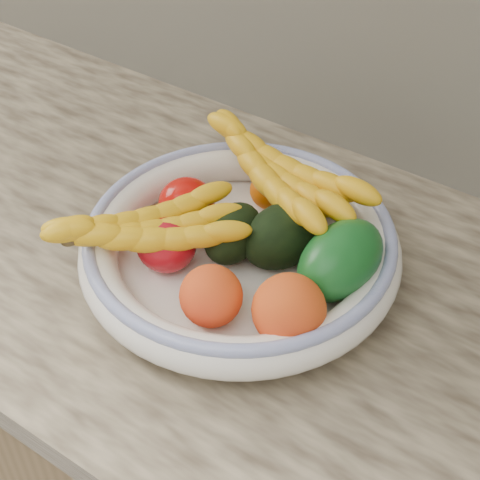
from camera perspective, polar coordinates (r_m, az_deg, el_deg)
The scene contains 13 objects.
kitchen_counter at distance 1.28m, azimuth 0.67°, elevation -16.02°, with size 2.44×0.66×1.40m.
fruit_bowl at distance 0.89m, azimuth -0.00°, elevation -0.55°, with size 0.39×0.39×0.08m.
clementine_back_left at distance 0.97m, azimuth 2.39°, elevation 3.89°, with size 0.06×0.06×0.05m, color #DD6004.
clementine_back_right at distance 0.95m, azimuth 5.40°, elevation 3.03°, with size 0.06×0.06×0.05m, color #FA5505.
tomato_left at distance 0.93m, azimuth -4.16°, elevation 2.87°, with size 0.07×0.07×0.07m, color #B90B06.
tomato_near_left at distance 0.88m, azimuth -5.73°, elevation -0.36°, with size 0.07×0.07×0.07m, color #A90D18.
avocado_center at distance 0.89m, azimuth -0.53°, elevation 0.52°, with size 0.06×0.09×0.06m, color black.
avocado_right at distance 0.88m, azimuth 3.43°, elevation 0.39°, with size 0.08×0.11×0.08m, color black.
green_mango at distance 0.84m, azimuth 7.80°, elevation -1.55°, with size 0.08×0.12×0.09m, color #0E4D19.
peach_front at distance 0.81m, azimuth -2.26°, elevation -4.36°, with size 0.07×0.07×0.07m, color orange.
peach_right at distance 0.79m, azimuth 3.81°, elevation -5.45°, with size 0.08×0.08×0.08m, color orange.
banana_bunch_back at distance 0.93m, azimuth 2.88°, elevation 4.87°, with size 0.29×0.11×0.08m, color #EFB113, non-canonical shape.
banana_bunch_front at distance 0.87m, azimuth -7.26°, elevation 0.57°, with size 0.25×0.10×0.07m, color yellow, non-canonical shape.
Camera 1 is at (0.37, 1.12, 1.55)m, focal length 55.00 mm.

